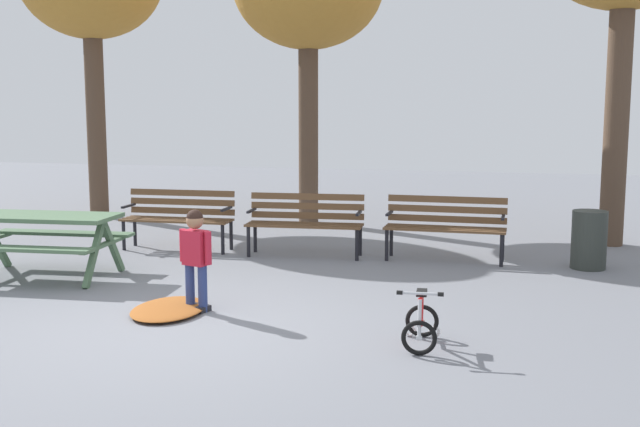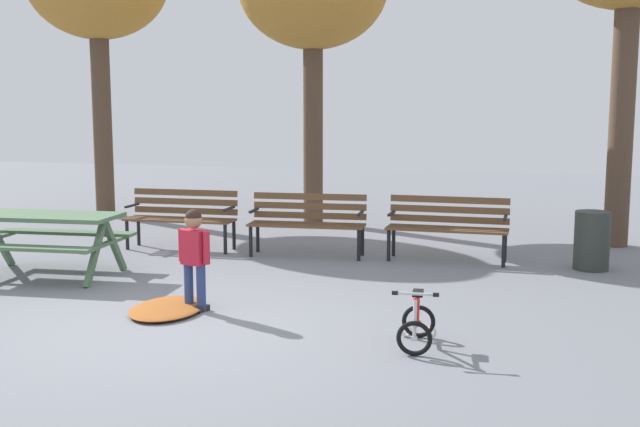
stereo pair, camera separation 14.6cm
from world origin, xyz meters
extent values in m
plane|color=slate|center=(0.00, 0.00, 0.00)|extent=(36.00, 36.00, 0.00)
cube|color=#4C6B4C|center=(-2.49, 1.60, 0.74)|extent=(1.85, 0.90, 0.05)
cube|color=#4C6B4C|center=(-2.45, 1.06, 0.45)|extent=(1.81, 0.38, 0.04)
cube|color=#4C6B4C|center=(-2.54, 2.15, 0.45)|extent=(1.81, 0.38, 0.04)
cube|color=#4C6B4C|center=(-1.70, 1.42, 0.36)|extent=(0.10, 0.57, 0.76)
cube|color=#4C6B4C|center=(-1.74, 1.91, 0.36)|extent=(0.10, 0.57, 0.76)
cube|color=#4C6B4C|center=(-1.72, 1.67, 0.42)|extent=(0.17, 1.10, 0.04)
cube|color=brown|center=(-1.67, 3.80, 0.44)|extent=(1.60, 0.12, 0.03)
cube|color=brown|center=(-1.67, 3.68, 0.44)|extent=(1.60, 0.12, 0.03)
cube|color=brown|center=(-1.67, 3.56, 0.44)|extent=(1.60, 0.12, 0.03)
cube|color=brown|center=(-1.66, 3.44, 0.44)|extent=(1.60, 0.12, 0.03)
cube|color=brown|center=(-1.67, 3.84, 0.54)|extent=(1.60, 0.09, 0.09)
cube|color=brown|center=(-1.67, 3.84, 0.67)|extent=(1.60, 0.09, 0.09)
cube|color=brown|center=(-1.67, 3.84, 0.81)|extent=(1.60, 0.09, 0.09)
cylinder|color=black|center=(-0.91, 3.48, 0.22)|extent=(0.05, 0.05, 0.44)
cylinder|color=black|center=(-0.92, 3.84, 0.22)|extent=(0.05, 0.05, 0.44)
cube|color=black|center=(-0.92, 3.66, 0.62)|extent=(0.05, 0.40, 0.03)
cylinder|color=black|center=(-2.41, 3.44, 0.22)|extent=(0.05, 0.05, 0.44)
cylinder|color=black|center=(-2.42, 3.80, 0.22)|extent=(0.05, 0.05, 0.44)
cube|color=black|center=(-2.42, 3.62, 0.62)|extent=(0.05, 0.40, 0.03)
cube|color=brown|center=(0.22, 3.80, 0.44)|extent=(1.60, 0.19, 0.03)
cube|color=brown|center=(0.23, 3.68, 0.44)|extent=(1.60, 0.19, 0.03)
cube|color=brown|center=(0.24, 3.56, 0.44)|extent=(1.60, 0.19, 0.03)
cube|color=brown|center=(0.25, 3.44, 0.44)|extent=(1.60, 0.19, 0.03)
cube|color=brown|center=(0.22, 3.84, 0.54)|extent=(1.60, 0.16, 0.09)
cube|color=brown|center=(0.22, 3.84, 0.67)|extent=(1.60, 0.16, 0.09)
cube|color=brown|center=(0.22, 3.84, 0.81)|extent=(1.60, 0.16, 0.09)
cylinder|color=black|center=(0.99, 3.51, 0.22)|extent=(0.05, 0.05, 0.44)
cylinder|color=black|center=(0.97, 3.87, 0.22)|extent=(0.05, 0.05, 0.44)
cube|color=black|center=(0.98, 3.69, 0.62)|extent=(0.07, 0.40, 0.03)
cylinder|color=black|center=(-0.50, 3.40, 0.22)|extent=(0.05, 0.05, 0.44)
cylinder|color=black|center=(-0.53, 3.76, 0.22)|extent=(0.05, 0.05, 0.44)
cube|color=black|center=(-0.52, 3.58, 0.62)|extent=(0.07, 0.40, 0.03)
cube|color=brown|center=(2.13, 3.94, 0.44)|extent=(1.60, 0.09, 0.03)
cube|color=brown|center=(2.13, 3.82, 0.44)|extent=(1.60, 0.09, 0.03)
cube|color=brown|center=(2.13, 3.70, 0.44)|extent=(1.60, 0.09, 0.03)
cube|color=brown|center=(2.13, 3.58, 0.44)|extent=(1.60, 0.09, 0.03)
cube|color=brown|center=(2.13, 3.98, 0.54)|extent=(1.60, 0.06, 0.09)
cube|color=brown|center=(2.13, 3.98, 0.67)|extent=(1.60, 0.06, 0.09)
cube|color=brown|center=(2.13, 3.98, 0.81)|extent=(1.60, 0.06, 0.09)
cylinder|color=black|center=(2.88, 3.59, 0.22)|extent=(0.05, 0.05, 0.44)
cylinder|color=black|center=(2.88, 3.95, 0.22)|extent=(0.05, 0.05, 0.44)
cube|color=black|center=(2.88, 3.77, 0.62)|extent=(0.04, 0.40, 0.03)
cylinder|color=black|center=(1.38, 3.61, 0.22)|extent=(0.05, 0.05, 0.44)
cylinder|color=black|center=(1.38, 3.97, 0.22)|extent=(0.05, 0.05, 0.44)
cube|color=black|center=(1.38, 3.79, 0.62)|extent=(0.04, 0.40, 0.03)
cylinder|color=navy|center=(0.01, 0.58, 0.24)|extent=(0.09, 0.09, 0.48)
cube|color=black|center=(0.01, 0.58, 0.03)|extent=(0.13, 0.18, 0.06)
cylinder|color=navy|center=(-0.15, 0.63, 0.24)|extent=(0.09, 0.09, 0.48)
cube|color=black|center=(-0.15, 0.63, 0.03)|extent=(0.13, 0.18, 0.06)
cube|color=#B71E33|center=(-0.07, 0.61, 0.65)|extent=(0.28, 0.21, 0.35)
sphere|color=#996B4C|center=(-0.07, 0.61, 0.93)|extent=(0.18, 0.18, 0.18)
sphere|color=black|center=(-0.07, 0.61, 0.96)|extent=(0.17, 0.17, 0.17)
cylinder|color=#B71E33|center=(0.09, 0.56, 0.66)|extent=(0.07, 0.07, 0.33)
cylinder|color=#B71E33|center=(-0.23, 0.66, 0.66)|extent=(0.07, 0.07, 0.33)
torus|color=black|center=(2.29, -0.25, 0.15)|extent=(0.30, 0.06, 0.30)
cylinder|color=silver|center=(2.29, -0.25, 0.15)|extent=(0.05, 0.04, 0.04)
torus|color=black|center=(2.26, 0.27, 0.15)|extent=(0.30, 0.06, 0.30)
cylinder|color=silver|center=(2.26, 0.27, 0.15)|extent=(0.05, 0.04, 0.04)
torus|color=white|center=(2.37, 0.28, 0.05)|extent=(0.11, 0.03, 0.11)
torus|color=white|center=(2.15, 0.26, 0.05)|extent=(0.11, 0.03, 0.11)
cylinder|color=red|center=(2.28, -0.07, 0.32)|extent=(0.06, 0.31, 0.32)
cylinder|color=red|center=(2.27, 0.09, 0.30)|extent=(0.04, 0.08, 0.27)
cylinder|color=red|center=(2.26, 0.17, 0.16)|extent=(0.04, 0.20, 0.05)
cylinder|color=silver|center=(2.29, -0.23, 0.31)|extent=(0.04, 0.07, 0.32)
cylinder|color=red|center=(2.28, -0.05, 0.42)|extent=(0.06, 0.32, 0.05)
cube|color=black|center=(2.27, 0.11, 0.45)|extent=(0.10, 0.18, 0.04)
cylinder|color=silver|center=(2.29, -0.21, 0.52)|extent=(0.34, 0.05, 0.02)
cylinder|color=black|center=(2.46, -0.20, 0.52)|extent=(0.05, 0.04, 0.04)
cylinder|color=black|center=(2.12, -0.22, 0.52)|extent=(0.05, 0.04, 0.04)
ellipsoid|color=#9E5623|center=(-0.32, 0.49, 0.04)|extent=(0.80, 1.08, 0.07)
cylinder|color=#2D332D|center=(3.96, 3.76, 0.37)|extent=(0.44, 0.44, 0.74)
cylinder|color=brown|center=(-4.58, 6.51, 1.73)|extent=(0.35, 0.35, 3.46)
cylinder|color=brown|center=(-0.53, 6.67, 1.61)|extent=(0.34, 0.34, 3.22)
cylinder|color=brown|center=(4.42, 5.61, 1.81)|extent=(0.35, 0.35, 3.62)
camera|label=1|loc=(3.04, -6.50, 2.07)|focal=43.49mm
camera|label=2|loc=(3.18, -6.46, 2.07)|focal=43.49mm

